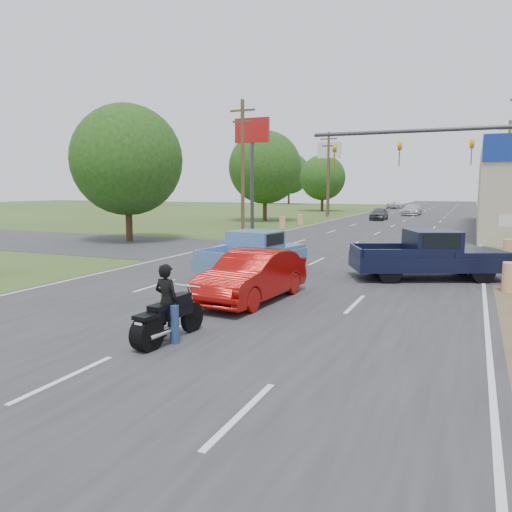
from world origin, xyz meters
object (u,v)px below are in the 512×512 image
at_px(motorcycle, 165,320).
at_px(distant_car_silver, 412,210).
at_px(rider, 167,306).
at_px(distant_car_white, 395,205).
at_px(blue_pickup, 256,252).
at_px(navy_pickup, 432,255).
at_px(distant_car_grey, 379,214).
at_px(red_convertible, 252,276).

bearing_deg(motorcycle, distant_car_silver, 96.86).
xyz_separation_m(rider, distant_car_white, (-5.94, 76.80, -0.25)).
bearing_deg(blue_pickup, distant_car_silver, 98.88).
relative_size(blue_pickup, distant_car_white, 1.29).
height_order(rider, distant_car_silver, rider).
distance_m(motorcycle, rider, 0.33).
xyz_separation_m(rider, distant_car_silver, (-0.99, 56.40, -0.14)).
height_order(navy_pickup, distant_car_white, navy_pickup).
bearing_deg(distant_car_grey, distant_car_silver, 78.03).
height_order(blue_pickup, navy_pickup, navy_pickup).
distance_m(rider, blue_pickup, 9.24).
distance_m(blue_pickup, distant_car_silver, 47.34).
distance_m(red_convertible, blue_pickup, 4.84).
xyz_separation_m(red_convertible, motorcycle, (-0.08, -4.67, -0.25)).
distance_m(rider, distant_car_white, 77.03).
xyz_separation_m(motorcycle, navy_pickup, (4.85, 10.88, 0.42)).
bearing_deg(distant_car_white, rider, 103.10).
distance_m(motorcycle, distant_car_silver, 56.48).
distance_m(motorcycle, navy_pickup, 11.92).
bearing_deg(navy_pickup, distant_car_grey, 168.77).
xyz_separation_m(rider, navy_pickup, (4.85, 10.81, 0.09)).
bearing_deg(blue_pickup, distant_car_white, 103.35).
bearing_deg(distant_car_white, distant_car_grey, 103.71).
distance_m(blue_pickup, navy_pickup, 6.85).
height_order(motorcycle, navy_pickup, navy_pickup).
height_order(motorcycle, blue_pickup, blue_pickup).
bearing_deg(rider, distant_car_white, -79.70).
bearing_deg(navy_pickup, motorcycle, -48.28).
height_order(navy_pickup, distant_car_silver, navy_pickup).
distance_m(red_convertible, rider, 4.60).
distance_m(blue_pickup, distant_car_white, 67.86).
bearing_deg(red_convertible, rider, -86.28).
xyz_separation_m(red_convertible, distant_car_grey, (-3.27, 41.06, -0.10)).
bearing_deg(blue_pickup, navy_pickup, 24.51).
height_order(blue_pickup, distant_car_grey, blue_pickup).
bearing_deg(distant_car_grey, blue_pickup, -88.12).
bearing_deg(navy_pickup, rider, -48.38).
bearing_deg(motorcycle, distant_car_grey, 99.86).
bearing_deg(distant_car_white, red_convertible, 103.44).
height_order(red_convertible, distant_car_grey, red_convertible).
relative_size(red_convertible, distant_car_silver, 0.96).
relative_size(navy_pickup, distant_car_silver, 1.23).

